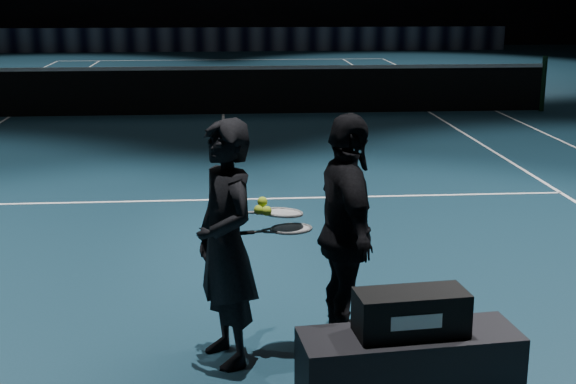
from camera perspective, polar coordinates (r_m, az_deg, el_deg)
name	(u,v)px	position (r m, az deg, el deg)	size (l,w,h in m)	color
floor	(223,115)	(15.79, -4.63, 5.48)	(36.00, 36.00, 0.00)	#0D2732
court_lines	(223,115)	(15.79, -4.63, 5.49)	(10.98, 23.78, 0.01)	white
net_post_right	(543,84)	(16.95, 17.70, 7.34)	(0.10, 0.10, 1.10)	black
net_mesh	(223,92)	(15.72, -4.66, 7.10)	(12.80, 0.02, 0.86)	black
net_tape	(222,68)	(15.67, -4.70, 8.78)	(12.80, 0.03, 0.07)	white
sponsor_backdrop	(222,39)	(31.16, -4.69, 10.76)	(22.00, 0.15, 0.90)	black
player_bench	(409,363)	(5.11, 8.59, -11.97)	(1.35, 0.45, 0.41)	black
racket_bag	(411,313)	(4.97, 8.74, -8.47)	(0.68, 0.29, 0.27)	black
bag_signature	(417,322)	(4.84, 9.14, -9.14)	(0.32, 0.00, 0.09)	white
player_a	(226,244)	(5.27, -4.46, -3.70)	(0.60, 0.39, 1.65)	black
player_b	(347,233)	(5.51, 4.21, -2.89)	(0.97, 0.40, 1.65)	black
racket_lower	(291,229)	(5.36, 0.23, -2.63)	(0.68, 0.22, 0.03)	black
racket_upper	(282,213)	(5.35, -0.41, -1.48)	(0.68, 0.22, 0.03)	black
tennis_balls	(263,208)	(5.27, -1.81, -1.13)	(0.12, 0.10, 0.12)	#9EC629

